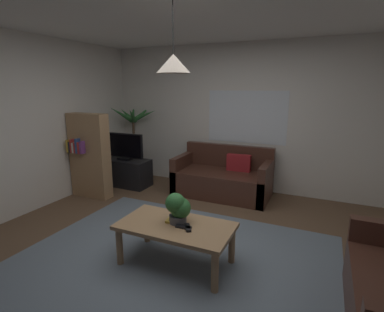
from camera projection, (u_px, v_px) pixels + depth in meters
floor at (181, 254)px, 3.30m from camera, size 5.08×4.85×0.02m
rug at (172, 262)px, 3.12m from camera, size 3.30×2.67×0.01m
wall_back at (243, 118)px, 5.18m from camera, size 5.20×0.06×2.55m
wall_left at (13, 127)px, 4.05m from camera, size 0.06×4.85×2.55m
ceiling at (178, 3)px, 2.72m from camera, size 5.08×4.85×0.02m
window_pane at (246, 117)px, 5.12m from camera, size 1.38×0.01×0.90m
couch_under_window at (223, 179)px, 5.04m from camera, size 1.59×0.81×0.82m
coffee_table at (176, 230)px, 3.03m from camera, size 1.17×0.63×0.44m
book_on_table_0 at (174, 221)px, 3.06m from camera, size 0.17×0.13×0.02m
remote_on_table_0 at (183, 227)px, 2.93m from camera, size 0.16×0.06×0.02m
remote_on_table_1 at (188, 228)px, 2.92m from camera, size 0.13×0.16×0.02m
potted_plant_on_table at (178, 207)px, 3.02m from camera, size 0.25×0.25×0.32m
tv_stand at (126, 172)px, 5.53m from camera, size 0.90×0.44×0.50m
tv at (124, 146)px, 5.40m from camera, size 0.79×0.16×0.49m
potted_palm_corner at (135, 143)px, 5.97m from camera, size 0.88×0.78×1.51m
bookshelf_corner at (89, 156)px, 4.88m from camera, size 0.70×0.31×1.40m
pendant_lamp at (173, 64)px, 2.65m from camera, size 0.31×0.31×0.62m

